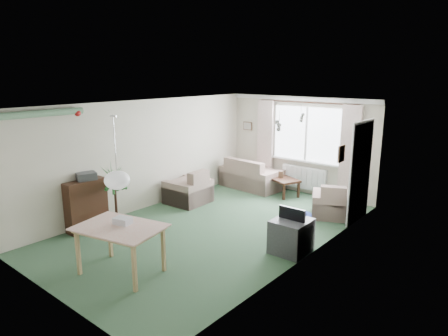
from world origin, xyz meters
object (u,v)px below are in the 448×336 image
Objects in this scene: armchair_left at (188,186)px; pet_bed at (298,217)px; sofa at (252,173)px; tv_cube at (291,236)px; armchair_corner at (332,200)px; houseplant at (116,197)px; coffee_table at (281,186)px; bookshelf at (86,205)px; dining_table at (121,250)px.

pet_bed is (2.52, 0.67, -0.34)m from armchair_left.
tv_cube is at bearing 139.80° from sofa.
tv_cube is at bearing 73.74° from armchair_left.
armchair_corner is 0.65× the size of houseplant.
coffee_table is 4.67m from bookshelf.
armchair_corner is at bearing 47.06° from bookshelf.
armchair_left is 1.42× the size of tv_cube.
sofa is 3.91m from tv_cube.
bookshelf reaches higher than armchair_left.
houseplant is at bearing -159.99° from tv_cube.
houseplant is at bearing 22.14° from armchair_corner.
armchair_left is 2.43m from bookshelf.
armchair_corner is 1.30× the size of tv_cube.
bookshelf is at bearing -132.32° from houseplant.
sofa is at bearing 134.57° from tv_cube.
sofa reaches higher than dining_table.
tv_cube is (1.59, 2.27, -0.08)m from dining_table.
bookshelf is (-0.34, -2.41, 0.09)m from armchair_left.
tv_cube is at bearing 21.22° from houseplant.
coffee_table is at bearing -175.97° from sofa.
tv_cube reaches higher than pet_bed.
armchair_left is at bearing 165.26° from tv_cube.
houseplant is (-2.94, -3.30, 0.26)m from armchair_corner.
bookshelf is (-1.65, -4.36, 0.28)m from coffee_table.
coffee_table is at bearing 143.42° from armchair_left.
armchair_left is 3.29m from tv_cube.
coffee_table is at bearing -47.70° from armchair_corner.
coffee_table is at bearing 133.30° from pet_bed.
houseplant reaches higher than armchair_left.
tv_cube is (0.22, -2.07, -0.08)m from armchair_corner.
pet_bed is at bearing 46.00° from bookshelf.
dining_table is at bearing -126.18° from tv_cube.
bookshelf is at bearing -110.73° from coffee_table.
armchair_corner reaches higher than pet_bed.
houseplant is at bearing -1.82° from armchair_left.
pet_bed is (-0.68, 1.44, -0.23)m from tv_cube.
houseplant reaches higher than dining_table.
armchair_left is 2.01m from houseplant.
sofa is at bearing 103.62° from dining_table.
sofa is 4.43m from bookshelf.
armchair_corner is 1.44× the size of pet_bed.
sofa is 1.62× the size of bookshelf.
sofa is 3.98m from houseplant.
armchair_corner is (2.58, -0.66, -0.03)m from sofa.
dining_table is at bearing 46.44° from armchair_corner.
armchair_corner reaches higher than coffee_table.
coffee_table is at bearing 93.43° from dining_table.
pet_bed is at bearing 27.85° from armchair_corner.
dining_table is at bearing -86.57° from coffee_table.
sofa is 1.78× the size of armchair_left.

